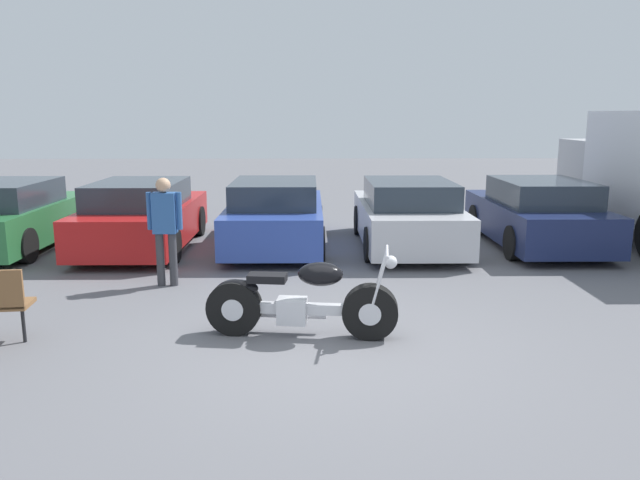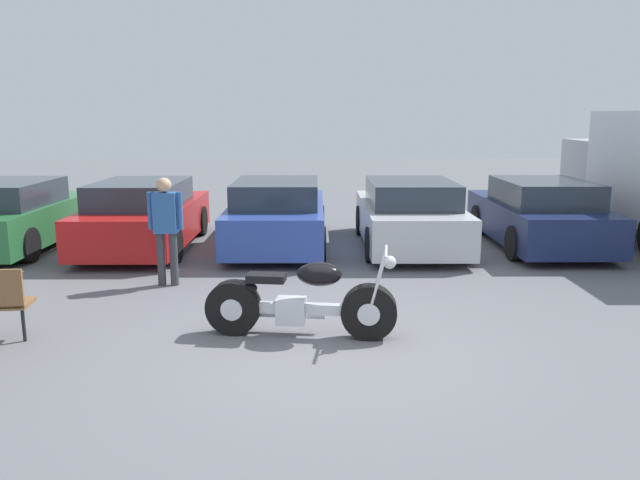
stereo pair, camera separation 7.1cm
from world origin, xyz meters
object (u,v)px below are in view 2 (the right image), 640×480
person_standing (166,222)px  parked_car_navy (539,215)px  motorcycle (298,302)px  parked_car_red (144,216)px  parked_car_silver (409,216)px  parked_car_blue (277,215)px  parked_car_green (12,216)px

person_standing → parked_car_navy: bearing=23.1°
motorcycle → parked_car_red: size_ratio=0.55×
parked_car_silver → person_standing: bearing=-146.0°
parked_car_red → parked_car_silver: bearing=0.4°
parked_car_red → parked_car_navy: (7.61, 0.13, 0.00)m
motorcycle → parked_car_silver: 5.31m
motorcycle → person_standing: 3.05m
motorcycle → parked_car_red: (-3.08, 4.88, 0.21)m
motorcycle → parked_car_blue: parked_car_blue is taller
parked_car_green → person_standing: (3.59, -2.70, 0.34)m
parked_car_green → parked_car_red: same height
parked_car_blue → parked_car_red: bearing=-177.9°
parked_car_blue → person_standing: size_ratio=2.51×
parked_car_green → parked_car_blue: (5.08, 0.07, 0.00)m
parked_car_navy → parked_car_silver: bearing=-177.9°
parked_car_silver → person_standing: size_ratio=2.51×
parked_car_green → parked_car_red: bearing=-0.6°
parked_car_red → parked_car_silver: (5.08, 0.04, 0.00)m
parked_car_green → parked_car_silver: bearing=0.1°
parked_car_silver → parked_car_navy: 2.54m
parked_car_blue → parked_car_navy: bearing=0.4°
motorcycle → parked_car_navy: bearing=47.9°
parked_car_blue → parked_car_silver: same height
parked_car_silver → person_standing: person_standing is taller
parked_car_red → parked_car_blue: 2.54m
parked_car_navy → person_standing: size_ratio=2.51×
parked_car_red → person_standing: size_ratio=2.51×
motorcycle → parked_car_silver: bearing=68.0°
motorcycle → person_standing: (-2.03, 2.21, 0.55)m
parked_car_red → parked_car_blue: bearing=2.1°
motorcycle → parked_car_blue: size_ratio=0.55×
parked_car_navy → person_standing: bearing=-156.9°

